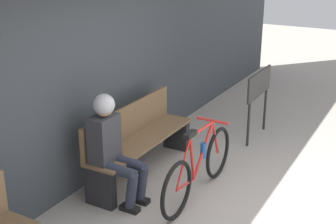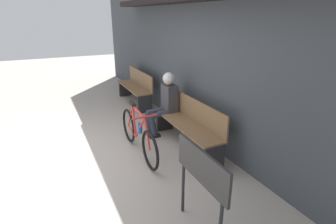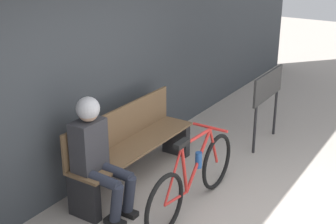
{
  "view_description": "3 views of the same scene",
  "coord_description": "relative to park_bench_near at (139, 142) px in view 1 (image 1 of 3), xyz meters",
  "views": [
    {
      "loc": [
        -4.07,
        -0.91,
        2.7
      ],
      "look_at": [
        0.42,
        1.61,
        0.83
      ],
      "focal_mm": 50.0,
      "sensor_mm": 36.0,
      "label": 1
    },
    {
      "loc": [
        3.97,
        -0.21,
        2.23
      ],
      "look_at": [
        0.45,
        1.49,
        0.79
      ],
      "focal_mm": 28.0,
      "sensor_mm": 36.0,
      "label": 2
    },
    {
      "loc": [
        -3.46,
        -0.97,
        2.67
      ],
      "look_at": [
        0.33,
        1.48,
        0.93
      ],
      "focal_mm": 50.0,
      "sensor_mm": 36.0,
      "label": 3
    }
  ],
  "objects": [
    {
      "name": "storefront_wall",
      "position": [
        -0.31,
        0.42,
        1.25
      ],
      "size": [
        12.0,
        0.56,
        3.2
      ],
      "color": "#3D4247",
      "rests_on": "ground_plane"
    },
    {
      "name": "park_bench_near",
      "position": [
        0.0,
        0.0,
        0.0
      ],
      "size": [
        1.82,
        0.42,
        0.87
      ],
      "color": "brown",
      "rests_on": "ground_plane"
    },
    {
      "name": "bicycle",
      "position": [
        -0.14,
        -0.88,
        -0.07
      ],
      "size": [
        1.68,
        0.4,
        0.85
      ],
      "color": "black",
      "rests_on": "ground_plane"
    },
    {
      "name": "person_seated",
      "position": [
        -0.7,
        -0.11,
        0.29
      ],
      "size": [
        0.34,
        0.6,
        1.23
      ],
      "color": "#2D3342",
      "rests_on": "ground_plane"
    },
    {
      "name": "signboard",
      "position": [
        1.79,
        -0.88,
        0.33
      ],
      "size": [
        0.9,
        0.04,
        1.0
      ],
      "color": "#232326",
      "rests_on": "ground_plane"
    }
  ]
}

